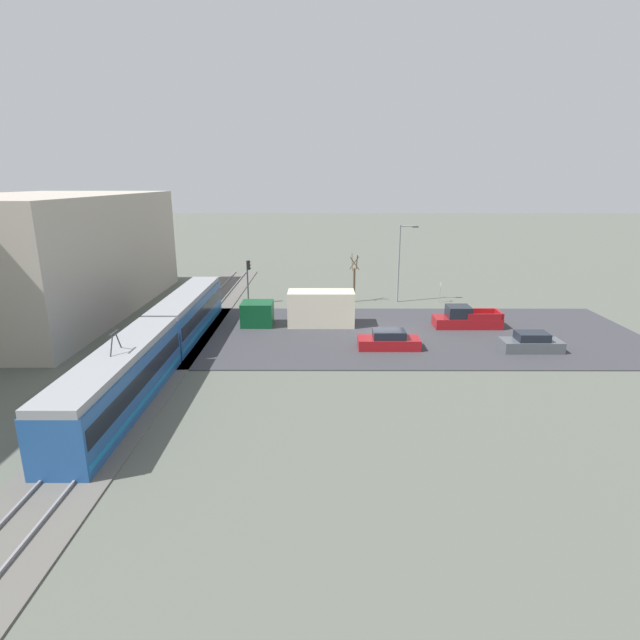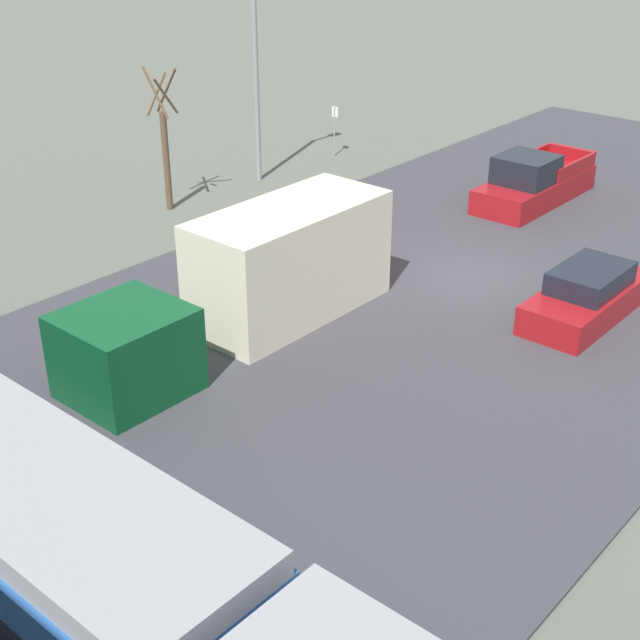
% 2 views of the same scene
% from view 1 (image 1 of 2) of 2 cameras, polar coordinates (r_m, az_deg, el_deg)
% --- Properties ---
extents(ground_plane, '(320.00, 320.00, 0.00)m').
position_cam_1_polar(ground_plane, '(42.24, 7.41, -1.63)').
color(ground_plane, '#565B51').
extents(road_surface, '(16.77, 42.45, 0.08)m').
position_cam_1_polar(road_surface, '(42.22, 7.41, -1.58)').
color(road_surface, '#38383D').
rests_on(road_surface, ground).
extents(rail_bed, '(59.00, 4.40, 0.22)m').
position_cam_1_polar(rail_bed, '(43.36, -14.86, -1.51)').
color(rail_bed, '#5B5954').
rests_on(rail_bed, ground).
extents(light_rail_tram, '(29.20, 2.76, 4.49)m').
position_cam_1_polar(light_rail_tram, '(36.56, -17.74, -2.21)').
color(light_rail_tram, '#235193').
rests_on(light_rail_tram, ground).
extents(box_truck, '(2.52, 9.89, 3.07)m').
position_cam_1_polar(box_truck, '(43.90, -1.66, 1.20)').
color(box_truck, '#0C4723').
rests_on(box_truck, ground).
extents(pickup_truck, '(2.08, 5.75, 1.89)m').
position_cam_1_polar(pickup_truck, '(45.31, 16.31, 0.10)').
color(pickup_truck, maroon).
rests_on(pickup_truck, ground).
extents(sedan_car_0, '(1.84, 4.69, 1.43)m').
position_cam_1_polar(sedan_car_0, '(38.39, 7.86, -2.38)').
color(sedan_car_0, maroon).
rests_on(sedan_car_0, ground).
extents(sedan_car_1, '(1.81, 4.42, 1.44)m').
position_cam_1_polar(sedan_car_1, '(40.73, 23.00, -2.45)').
color(sedan_car_1, '#4C5156').
rests_on(sedan_car_1, ground).
extents(traffic_light_pole, '(0.28, 0.47, 4.53)m').
position_cam_1_polar(traffic_light_pole, '(52.23, -8.21, 5.06)').
color(traffic_light_pole, '#47474C').
rests_on(traffic_light_pole, ground).
extents(street_tree, '(1.20, 1.00, 5.10)m').
position_cam_1_polar(street_tree, '(52.77, 3.93, 4.56)').
color(street_tree, brown).
rests_on(street_tree, ground).
extents(street_lamp_near_crossing, '(0.36, 1.95, 8.07)m').
position_cam_1_polar(street_lamp_near_crossing, '(52.82, 9.22, 6.99)').
color(street_lamp_near_crossing, gray).
rests_on(street_lamp_near_crossing, ground).
extents(no_parking_sign, '(0.32, 0.08, 2.13)m').
position_cam_1_polar(no_parking_sign, '(54.08, 13.57, 3.34)').
color(no_parking_sign, gray).
rests_on(no_parking_sign, ground).
extents(backdrop_warehouse, '(30.47, 15.81, 11.22)m').
position_cam_1_polar(backdrop_warehouse, '(54.60, -28.79, 6.54)').
color(backdrop_warehouse, '#B2A899').
rests_on(backdrop_warehouse, ground).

